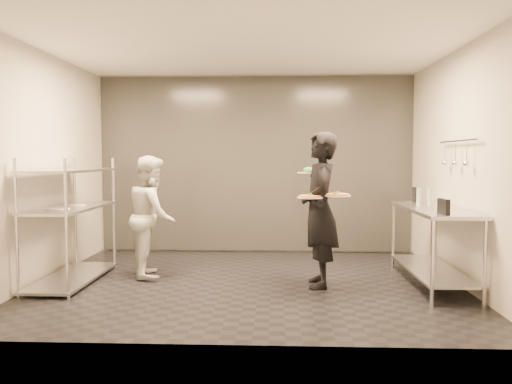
{
  "coord_description": "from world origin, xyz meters",
  "views": [
    {
      "loc": [
        0.34,
        -5.91,
        1.51
      ],
      "look_at": [
        0.1,
        -0.04,
        1.1
      ],
      "focal_mm": 35.0,
      "sensor_mm": 36.0,
      "label": 1
    }
  ],
  "objects_px": {
    "pos_monitor": "(444,207)",
    "waiter": "(320,210)",
    "bottle_green": "(419,197)",
    "salad_plate": "(309,171)",
    "pizza_plate_far": "(338,195)",
    "pass_rack": "(71,218)",
    "chef": "(152,216)",
    "bottle_dark": "(414,194)",
    "pizza_plate_near": "(310,197)",
    "bottle_clear": "(430,197)",
    "prep_counter": "(433,232)"
  },
  "relations": [
    {
      "from": "pos_monitor",
      "to": "waiter",
      "type": "bearing_deg",
      "value": 149.26
    },
    {
      "from": "bottle_green",
      "to": "salad_plate",
      "type": "bearing_deg",
      "value": -176.56
    },
    {
      "from": "pizza_plate_far",
      "to": "salad_plate",
      "type": "bearing_deg",
      "value": 121.37
    },
    {
      "from": "pass_rack",
      "to": "waiter",
      "type": "relative_size",
      "value": 0.89
    },
    {
      "from": "pass_rack",
      "to": "chef",
      "type": "relative_size",
      "value": 1.05
    },
    {
      "from": "salad_plate",
      "to": "pos_monitor",
      "type": "distance_m",
      "value": 1.64
    },
    {
      "from": "pizza_plate_far",
      "to": "salad_plate",
      "type": "height_order",
      "value": "salad_plate"
    },
    {
      "from": "salad_plate",
      "to": "waiter",
      "type": "bearing_deg",
      "value": -69.59
    },
    {
      "from": "pass_rack",
      "to": "pos_monitor",
      "type": "bearing_deg",
      "value": -9.67
    },
    {
      "from": "bottle_dark",
      "to": "pizza_plate_near",
      "type": "bearing_deg",
      "value": -141.65
    },
    {
      "from": "pizza_plate_far",
      "to": "bottle_dark",
      "type": "bearing_deg",
      "value": 44.05
    },
    {
      "from": "pizza_plate_far",
      "to": "bottle_clear",
      "type": "distance_m",
      "value": 1.3
    },
    {
      "from": "chef",
      "to": "bottle_clear",
      "type": "bearing_deg",
      "value": -104.79
    },
    {
      "from": "pos_monitor",
      "to": "bottle_clear",
      "type": "xyz_separation_m",
      "value": [
        0.15,
        0.96,
        0.02
      ]
    },
    {
      "from": "pizza_plate_near",
      "to": "pass_rack",
      "type": "bearing_deg",
      "value": 172.92
    },
    {
      "from": "waiter",
      "to": "salad_plate",
      "type": "relative_size",
      "value": 6.26
    },
    {
      "from": "pos_monitor",
      "to": "bottle_clear",
      "type": "height_order",
      "value": "bottle_clear"
    },
    {
      "from": "waiter",
      "to": "pos_monitor",
      "type": "xyz_separation_m",
      "value": [
        1.22,
        -0.6,
        0.1
      ]
    },
    {
      "from": "pizza_plate_near",
      "to": "bottle_dark",
      "type": "distance_m",
      "value": 1.87
    },
    {
      "from": "pizza_plate_near",
      "to": "pos_monitor",
      "type": "bearing_deg",
      "value": -15.02
    },
    {
      "from": "chef",
      "to": "bottle_green",
      "type": "relative_size",
      "value": 7.18
    },
    {
      "from": "bottle_green",
      "to": "pass_rack",
      "type": "bearing_deg",
      "value": -176.48
    },
    {
      "from": "prep_counter",
      "to": "pass_rack",
      "type": "bearing_deg",
      "value": -179.97
    },
    {
      "from": "bottle_green",
      "to": "bottle_clear",
      "type": "bearing_deg",
      "value": -8.44
    },
    {
      "from": "pizza_plate_near",
      "to": "bottle_green",
      "type": "height_order",
      "value": "bottle_green"
    },
    {
      "from": "pass_rack",
      "to": "prep_counter",
      "type": "xyz_separation_m",
      "value": [
        4.33,
        0.0,
        -0.14
      ]
    },
    {
      "from": "pizza_plate_far",
      "to": "chef",
      "type": "bearing_deg",
      "value": 164.35
    },
    {
      "from": "pizza_plate_near",
      "to": "bottle_green",
      "type": "xyz_separation_m",
      "value": [
        1.37,
        0.62,
        -0.05
      ]
    },
    {
      "from": "waiter",
      "to": "bottle_clear",
      "type": "distance_m",
      "value": 1.42
    },
    {
      "from": "salad_plate",
      "to": "bottle_clear",
      "type": "relative_size",
      "value": 1.39
    },
    {
      "from": "waiter",
      "to": "bottle_dark",
      "type": "distance_m",
      "value": 1.62
    },
    {
      "from": "bottle_green",
      "to": "waiter",
      "type": "bearing_deg",
      "value": -163.16
    },
    {
      "from": "prep_counter",
      "to": "pizza_plate_near",
      "type": "height_order",
      "value": "pizza_plate_near"
    },
    {
      "from": "pizza_plate_near",
      "to": "bottle_dark",
      "type": "xyz_separation_m",
      "value": [
        1.46,
        1.16,
        -0.06
      ]
    },
    {
      "from": "chef",
      "to": "pizza_plate_far",
      "type": "height_order",
      "value": "chef"
    },
    {
      "from": "prep_counter",
      "to": "bottle_clear",
      "type": "height_order",
      "value": "bottle_clear"
    },
    {
      "from": "pizza_plate_near",
      "to": "pizza_plate_far",
      "type": "bearing_deg",
      "value": 8.7
    },
    {
      "from": "chef",
      "to": "bottle_green",
      "type": "distance_m",
      "value": 3.34
    },
    {
      "from": "pos_monitor",
      "to": "pizza_plate_far",
      "type": "bearing_deg",
      "value": 153.84
    },
    {
      "from": "salad_plate",
      "to": "bottle_dark",
      "type": "xyz_separation_m",
      "value": [
        1.44,
        0.62,
        -0.32
      ]
    },
    {
      "from": "pass_rack",
      "to": "bottle_dark",
      "type": "bearing_deg",
      "value": 10.51
    },
    {
      "from": "pizza_plate_far",
      "to": "bottle_dark",
      "type": "relative_size",
      "value": 1.48
    },
    {
      "from": "pass_rack",
      "to": "pizza_plate_far",
      "type": "relative_size",
      "value": 5.62
    },
    {
      "from": "chef",
      "to": "bottle_clear",
      "type": "relative_size",
      "value": 7.4
    },
    {
      "from": "pass_rack",
      "to": "waiter",
      "type": "bearing_deg",
      "value": -2.23
    },
    {
      "from": "pizza_plate_near",
      "to": "pos_monitor",
      "type": "relative_size",
      "value": 1.27
    },
    {
      "from": "bottle_clear",
      "to": "bottle_green",
      "type": "bearing_deg",
      "value": 171.56
    },
    {
      "from": "pos_monitor",
      "to": "pizza_plate_near",
      "type": "bearing_deg",
      "value": 160.49
    },
    {
      "from": "prep_counter",
      "to": "pizza_plate_far",
      "type": "distance_m",
      "value": 1.28
    },
    {
      "from": "waiter",
      "to": "salad_plate",
      "type": "xyz_separation_m",
      "value": [
        -0.11,
        0.3,
        0.44
      ]
    }
  ]
}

